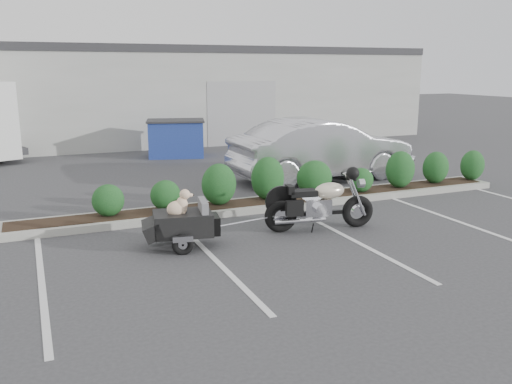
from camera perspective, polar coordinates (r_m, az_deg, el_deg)
name	(u,v)px	position (r m, az deg, el deg)	size (l,w,h in m)	color
ground	(279,238)	(10.25, 2.44, -4.82)	(90.00, 90.00, 0.00)	#38383A
planter_kerb	(277,203)	(12.55, 2.26, -1.13)	(12.00, 1.00, 0.15)	#9E9E93
building	(122,93)	(26.17, -13.94, 10.11)	(26.00, 10.00, 4.00)	#9EA099
motorcycle	(320,204)	(10.67, 6.76, -1.29)	(2.24, 0.91, 1.29)	black
pet_trailer	(182,223)	(9.68, -7.81, -3.21)	(1.82, 1.03, 1.07)	black
sedan	(322,149)	(15.55, 6.93, 4.50)	(1.83, 5.25, 1.73)	silver
dumpster	(176,138)	(19.68, -8.42, 5.64)	(2.30, 1.85, 1.32)	navy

